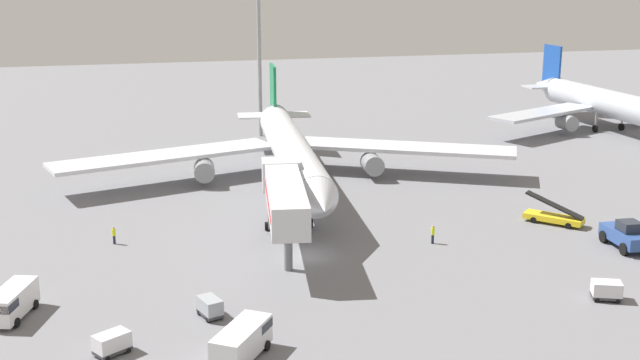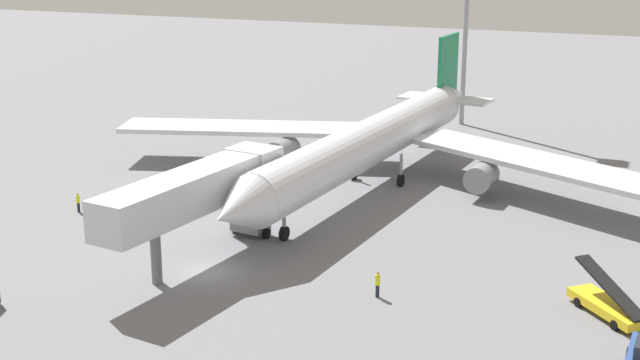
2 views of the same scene
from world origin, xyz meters
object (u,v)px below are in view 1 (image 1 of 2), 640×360
ground_crew_worker_midground (433,234)px  belt_loader_truck (554,216)px  pushback_tug (627,235)px  apron_light_mast (258,6)px  service_van_outer_right (243,340)px  ground_crew_worker_foreground (114,235)px  airplane_background (613,105)px  baggage_cart_far_right (112,343)px  service_van_far_left (11,302)px  jet_bridge (284,196)px  baggage_cart_near_left (607,290)px  baggage_cart_far_center (210,307)px  airplane_at_gate (290,149)px

ground_crew_worker_midground → belt_loader_truck: bearing=10.6°
pushback_tug → apron_light_mast: (-22.79, 56.48, 17.60)m
belt_loader_truck → service_van_outer_right: 39.22m
ground_crew_worker_foreground → airplane_background: bearing=24.9°
baggage_cart_far_right → service_van_far_left: bearing=132.8°
service_van_far_left → airplane_background: 93.84m
pushback_tug → service_van_far_left: 51.27m
service_van_outer_right → apron_light_mast: (13.47, 68.73, 17.55)m
jet_bridge → baggage_cart_far_right: 22.86m
ground_crew_worker_midground → apron_light_mast: size_ratio=0.06×
belt_loader_truck → apron_light_mast: 55.60m
pushback_tug → service_van_far_left: pushback_tug is taller
baggage_cart_far_right → baggage_cart_near_left: baggage_cart_far_right is taller
belt_loader_truck → baggage_cart_far_right: size_ratio=2.06×
service_van_far_left → jet_bridge: bearing=23.5°
belt_loader_truck → baggage_cart_far_center: (-34.95, -13.42, 0.05)m
service_van_far_left → baggage_cart_near_left: service_van_far_left is taller
belt_loader_truck → ground_crew_worker_midground: 13.83m
belt_loader_truck → ground_crew_worker_foreground: bearing=174.0°
belt_loader_truck → apron_light_mast: (-20.17, 48.57, 18.05)m
airplane_background → ground_crew_worker_midground: bearing=-137.8°
baggage_cart_far_right → apron_light_mast: bearing=71.9°
baggage_cart_far_center → airplane_background: bearing=37.9°
airplane_at_gate → jet_bridge: bearing=-103.3°
pushback_tug → baggage_cart_near_left: size_ratio=2.16×
service_van_outer_right → baggage_cart_far_right: 8.51m
ground_crew_worker_midground → baggage_cart_near_left: bearing=-62.5°
baggage_cart_far_right → apron_light_mast: 71.88m
jet_bridge → service_van_outer_right: bearing=-109.3°
ground_crew_worker_midground → apron_light_mast: apron_light_mast is taller
service_van_far_left → airplane_at_gate: bearing=49.3°
belt_loader_truck → baggage_cart_far_center: 37.44m
belt_loader_truck → baggage_cart_near_left: bearing=-108.1°
pushback_tug → ground_crew_worker_foreground: pushback_tug is taller
service_van_far_left → service_van_outer_right: (14.96, -9.97, -0.01)m
belt_loader_truck → ground_crew_worker_foreground: 41.72m
baggage_cart_far_right → apron_light_mast: size_ratio=0.09×
airplane_background → baggage_cart_far_center: bearing=-142.1°
airplane_at_gate → ground_crew_worker_foreground: size_ratio=33.08×
pushback_tug → belt_loader_truck: bearing=108.4°
airplane_at_gate → belt_loader_truck: (21.67, -21.13, -3.35)m
jet_bridge → service_van_far_left: (-21.75, -9.43, -3.66)m
belt_loader_truck → ground_crew_worker_foreground: belt_loader_truck is taller
ground_crew_worker_midground → airplane_background: bearing=42.2°
jet_bridge → ground_crew_worker_midground: size_ratio=10.10×
jet_bridge → ground_crew_worker_midground: jet_bridge is taller
jet_bridge → apron_light_mast: apron_light_mast is taller
ground_crew_worker_foreground → ground_crew_worker_midground: (27.89, -6.93, 0.05)m
airplane_at_gate → service_van_outer_right: airplane_at_gate is taller
ground_crew_worker_foreground → baggage_cart_near_left: bearing=-31.6°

